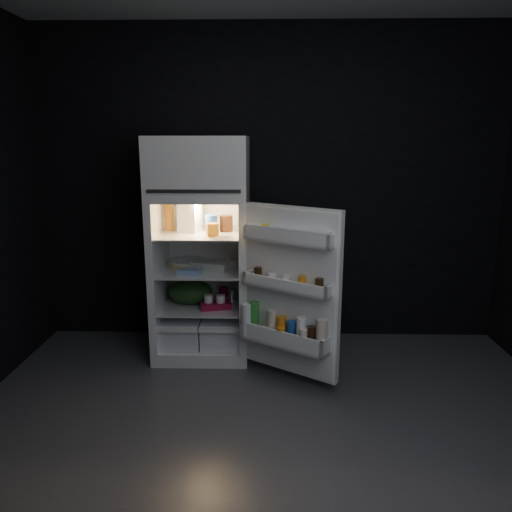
{
  "coord_description": "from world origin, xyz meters",
  "views": [
    {
      "loc": [
        -0.02,
        -2.65,
        1.76
      ],
      "look_at": [
        -0.11,
        1.0,
        0.9
      ],
      "focal_mm": 35.0,
      "sensor_mm": 36.0,
      "label": 1
    }
  ],
  "objects_px": {
    "fridge_door": "(289,296)",
    "yogurt_tray": "(216,305)",
    "refrigerator": "(202,240)",
    "egg_carton": "(209,266)",
    "milk_jug": "(190,217)"
  },
  "relations": [
    {
      "from": "fridge_door",
      "to": "yogurt_tray",
      "type": "height_order",
      "value": "fridge_door"
    },
    {
      "from": "refrigerator",
      "to": "fridge_door",
      "type": "bearing_deg",
      "value": -40.43
    },
    {
      "from": "fridge_door",
      "to": "egg_carton",
      "type": "bearing_deg",
      "value": 142.23
    },
    {
      "from": "egg_carton",
      "to": "yogurt_tray",
      "type": "height_order",
      "value": "egg_carton"
    },
    {
      "from": "fridge_door",
      "to": "milk_jug",
      "type": "height_order",
      "value": "fridge_door"
    },
    {
      "from": "refrigerator",
      "to": "yogurt_tray",
      "type": "xyz_separation_m",
      "value": [
        0.12,
        -0.16,
        -0.5
      ]
    },
    {
      "from": "refrigerator",
      "to": "milk_jug",
      "type": "relative_size",
      "value": 7.42
    },
    {
      "from": "egg_carton",
      "to": "fridge_door",
      "type": "bearing_deg",
      "value": -20.81
    },
    {
      "from": "egg_carton",
      "to": "yogurt_tray",
      "type": "distance_m",
      "value": 0.32
    },
    {
      "from": "refrigerator",
      "to": "yogurt_tray",
      "type": "bearing_deg",
      "value": -51.99
    },
    {
      "from": "refrigerator",
      "to": "fridge_door",
      "type": "distance_m",
      "value": 0.95
    },
    {
      "from": "milk_jug",
      "to": "yogurt_tray",
      "type": "distance_m",
      "value": 0.74
    },
    {
      "from": "refrigerator",
      "to": "egg_carton",
      "type": "height_order",
      "value": "refrigerator"
    },
    {
      "from": "refrigerator",
      "to": "yogurt_tray",
      "type": "distance_m",
      "value": 0.54
    },
    {
      "from": "refrigerator",
      "to": "yogurt_tray",
      "type": "relative_size",
      "value": 7.21
    }
  ]
}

